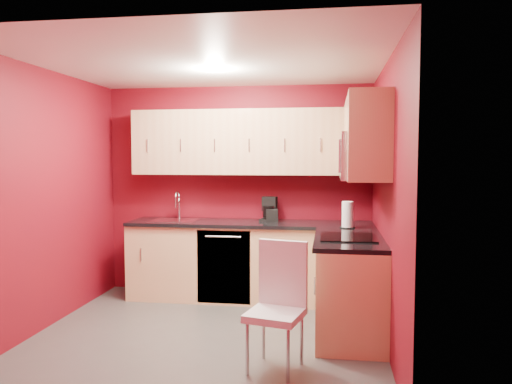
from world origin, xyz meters
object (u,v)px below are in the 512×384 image
(microwave, at_px, (362,156))
(coffee_maker, at_px, (268,209))
(paper_towel, at_px, (348,215))
(dining_chair, at_px, (275,307))
(napkin_holder, at_px, (272,215))
(sink, at_px, (175,217))

(microwave, distance_m, coffee_maker, 1.61)
(microwave, distance_m, paper_towel, 0.90)
(coffee_maker, height_order, paper_towel, same)
(paper_towel, bearing_deg, dining_chair, -111.23)
(dining_chair, bearing_deg, coffee_maker, 112.27)
(coffee_maker, distance_m, napkin_holder, 0.11)
(microwave, relative_size, dining_chair, 0.77)
(coffee_maker, xyz_separation_m, napkin_holder, (0.05, -0.06, -0.07))
(coffee_maker, relative_size, napkin_holder, 1.94)
(napkin_holder, bearing_deg, paper_towel, -24.86)
(coffee_maker, relative_size, paper_towel, 1.00)
(sink, bearing_deg, coffee_maker, 5.23)
(coffee_maker, height_order, napkin_holder, coffee_maker)
(dining_chair, bearing_deg, paper_towel, 82.39)
(sink, bearing_deg, dining_chair, -53.35)
(coffee_maker, distance_m, paper_towel, 1.00)
(coffee_maker, bearing_deg, dining_chair, -71.71)
(napkin_holder, xyz_separation_m, dining_chair, (0.25, -1.92, -0.49))
(microwave, relative_size, sink, 1.46)
(microwave, height_order, napkin_holder, microwave)
(microwave, height_order, dining_chair, microwave)
(sink, relative_size, napkin_holder, 3.60)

